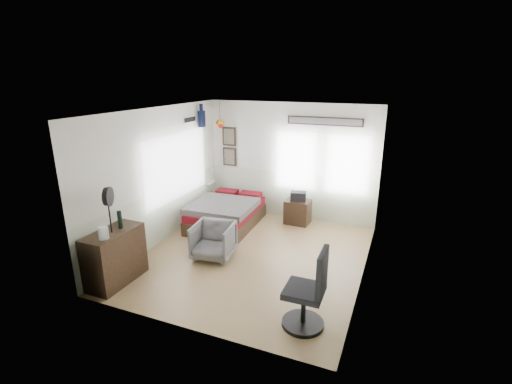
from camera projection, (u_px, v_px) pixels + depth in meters
ground_plane at (253, 257)px, 6.99m from camera, size 4.00×4.50×0.01m
room_shell at (253, 171)px, 6.70m from camera, size 4.02×4.52×2.71m
wall_decor at (241, 128)px, 8.48m from camera, size 3.55×1.32×1.44m
bed at (226, 213)px, 8.37m from camera, size 1.40×1.89×0.59m
dresser at (115, 257)px, 6.03m from camera, size 0.48×1.00×0.90m
armchair at (213, 241)px, 6.89m from camera, size 0.80×0.82×0.67m
nightstand at (298, 212)px, 8.49m from camera, size 0.56×0.46×0.55m
task_chair at (309, 296)px, 4.92m from camera, size 0.58×0.58×1.16m
kettle at (103, 233)px, 5.60m from camera, size 0.17×0.15×0.19m
bottle at (120, 220)px, 5.97m from camera, size 0.07×0.07×0.29m
stand_fan at (108, 197)px, 5.68m from camera, size 0.19×0.29×0.75m
black_bag at (298, 196)px, 8.38m from camera, size 0.39×0.30×0.20m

